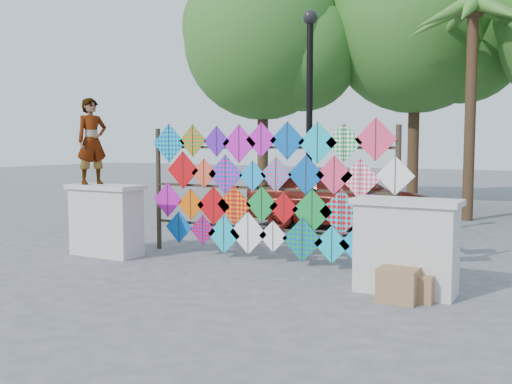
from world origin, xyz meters
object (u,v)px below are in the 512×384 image
Objects in this scene: kite_rack at (267,191)px; sedan at (340,196)px; vendor_woman at (92,141)px; lamppost at (309,107)px.

kite_rack reaches higher than sedan.
vendor_woman reaches higher than sedan.
vendor_woman is 4.02m from lamppost.
kite_rack is at bearing -54.22° from vendor_woman.
kite_rack is 1.09× the size of sedan.
kite_rack is at bearing -178.89° from sedan.
lamppost reaches higher than vendor_woman.
lamppost is (3.30, 2.20, 0.63)m from vendor_woman.
kite_rack is 3.17× the size of vendor_woman.
sedan is (2.75, 5.30, -1.29)m from vendor_woman.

